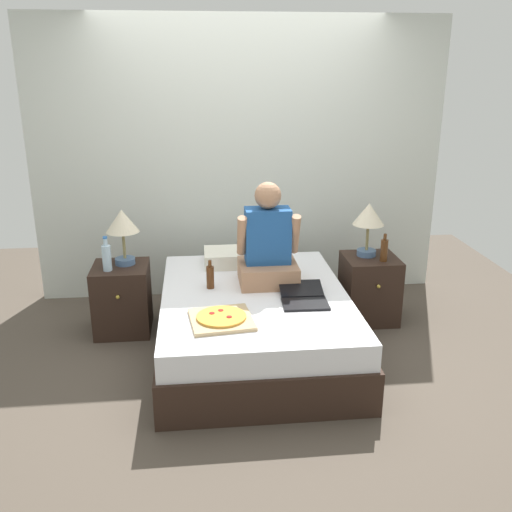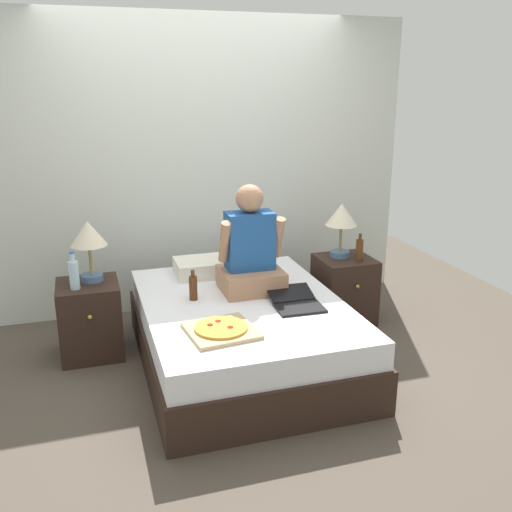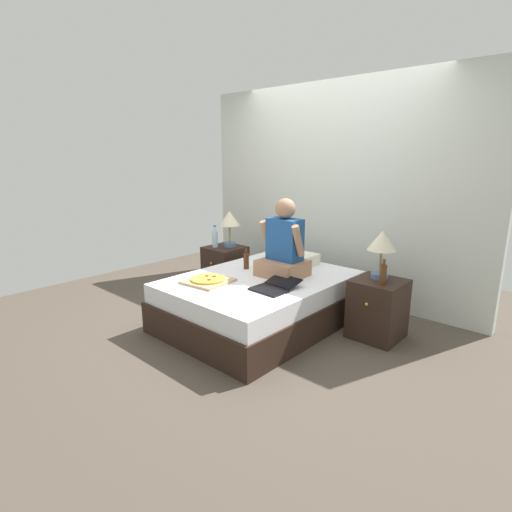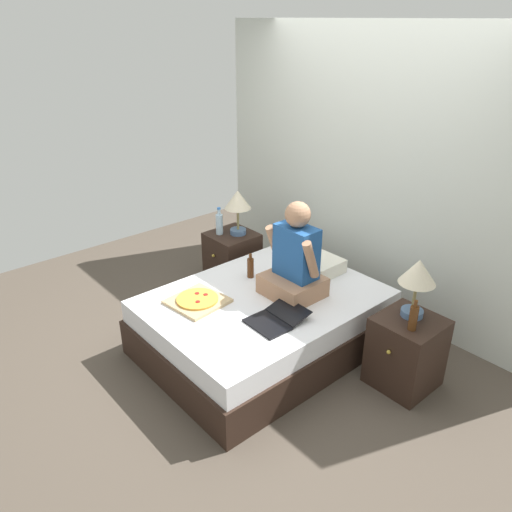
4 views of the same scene
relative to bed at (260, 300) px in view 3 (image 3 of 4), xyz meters
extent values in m
plane|color=#4C4238|center=(0.00, 0.00, -0.24)|extent=(5.70, 5.70, 0.00)
cube|color=silver|center=(0.00, 1.29, 1.01)|extent=(3.70, 0.12, 2.50)
cube|color=black|center=(0.00, 0.00, -0.09)|extent=(1.40, 1.87, 0.30)
cube|color=white|center=(0.00, 0.00, 0.15)|extent=(1.36, 1.81, 0.18)
cube|color=black|center=(-1.03, 0.49, 0.04)|extent=(0.44, 0.44, 0.56)
sphere|color=gold|center=(-1.03, 0.26, 0.15)|extent=(0.03, 0.03, 0.03)
cylinder|color=#4C6B93|center=(-0.99, 0.54, 0.35)|extent=(0.16, 0.16, 0.05)
cylinder|color=olive|center=(-0.99, 0.54, 0.48)|extent=(0.02, 0.02, 0.22)
cone|color=beige|center=(-0.99, 0.54, 0.68)|extent=(0.26, 0.26, 0.18)
cylinder|color=silver|center=(-1.11, 0.40, 0.42)|extent=(0.07, 0.07, 0.20)
cylinder|color=silver|center=(-1.11, 0.40, 0.55)|extent=(0.03, 0.03, 0.06)
cylinder|color=blue|center=(-1.11, 0.40, 0.59)|extent=(0.04, 0.04, 0.02)
cube|color=black|center=(1.03, 0.49, 0.04)|extent=(0.44, 0.44, 0.56)
sphere|color=gold|center=(1.03, 0.26, 0.15)|extent=(0.03, 0.03, 0.03)
cylinder|color=#4C6B93|center=(1.00, 0.54, 0.35)|extent=(0.16, 0.16, 0.05)
cylinder|color=olive|center=(1.00, 0.54, 0.48)|extent=(0.02, 0.02, 0.22)
cone|color=beige|center=(1.00, 0.54, 0.68)|extent=(0.26, 0.26, 0.18)
cylinder|color=#512D14|center=(1.10, 0.39, 0.41)|extent=(0.06, 0.06, 0.18)
cylinder|color=#512D14|center=(1.10, 0.39, 0.52)|extent=(0.03, 0.03, 0.05)
cube|color=silver|center=(-0.09, 0.65, 0.31)|extent=(0.52, 0.34, 0.12)
cube|color=#A37556|center=(0.12, 0.20, 0.33)|extent=(0.44, 0.40, 0.16)
cube|color=#1E4C8C|center=(0.12, 0.23, 0.62)|extent=(0.34, 0.20, 0.42)
sphere|color=#A37556|center=(0.12, 0.23, 0.93)|extent=(0.20, 0.20, 0.20)
cylinder|color=#A37556|center=(-0.08, 0.18, 0.64)|extent=(0.07, 0.18, 0.32)
cylinder|color=#A37556|center=(0.32, 0.18, 0.64)|extent=(0.07, 0.18, 0.32)
cube|color=black|center=(0.33, -0.26, 0.26)|extent=(0.33, 0.23, 0.02)
cube|color=black|center=(0.34, -0.05, 0.29)|extent=(0.32, 0.21, 0.06)
cube|color=tan|center=(-0.27, -0.46, 0.26)|extent=(0.44, 0.44, 0.03)
cylinder|color=gold|center=(-0.27, -0.46, 0.28)|extent=(0.33, 0.33, 0.02)
cylinder|color=maroon|center=(-0.33, -0.42, 0.29)|extent=(0.04, 0.04, 0.00)
cylinder|color=maroon|center=(-0.22, -0.49, 0.29)|extent=(0.04, 0.04, 0.00)
cylinder|color=maroon|center=(-0.27, -0.38, 0.29)|extent=(0.04, 0.04, 0.00)
cylinder|color=#4C2811|center=(-0.32, 0.13, 0.33)|extent=(0.06, 0.06, 0.17)
cylinder|color=#4C2811|center=(-0.32, 0.13, 0.44)|extent=(0.03, 0.03, 0.05)
camera|label=1|loc=(-0.40, -3.87, 1.86)|focal=40.00mm
camera|label=2|loc=(-1.02, -3.58, 1.73)|focal=40.00mm
camera|label=3|loc=(2.53, -2.86, 1.43)|focal=28.00mm
camera|label=4|loc=(2.58, -2.31, 2.28)|focal=35.00mm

